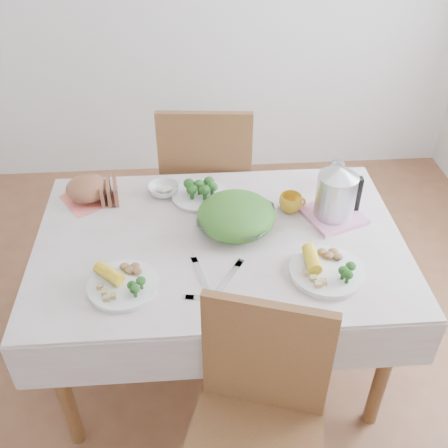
{
  "coord_description": "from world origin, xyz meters",
  "views": [
    {
      "loc": [
        -0.1,
        -1.65,
        2.12
      ],
      "look_at": [
        0.02,
        0.02,
        0.82
      ],
      "focal_mm": 42.0,
      "sensor_mm": 36.0,
      "label": 1
    }
  ],
  "objects": [
    {
      "name": "chair_far",
      "position": [
        -0.01,
        0.77,
        0.46
      ],
      "size": [
        0.52,
        0.52,
        1.06
      ],
      "primitive_type": "cube",
      "rotation": [
        0.0,
        0.0,
        3.05
      ],
      "color": "brown",
      "rests_on": "floor"
    },
    {
      "name": "dinner_plate_right",
      "position": [
        0.39,
        -0.24,
        0.77
      ],
      "size": [
        0.36,
        0.36,
        0.02
      ],
      "primitive_type": "cylinder",
      "rotation": [
        0.0,
        0.0,
        -0.34
      ],
      "color": "white",
      "rests_on": "tablecloth"
    },
    {
      "name": "broccoli_plate",
      "position": [
        -0.07,
        0.29,
        0.77
      ],
      "size": [
        0.3,
        0.3,
        0.02
      ],
      "primitive_type": "cylinder",
      "rotation": [
        0.0,
        0.0,
        -0.2
      ],
      "color": "beige",
      "rests_on": "tablecloth"
    },
    {
      "name": "fork_right",
      "position": [
        0.02,
        -0.24,
        0.76
      ],
      "size": [
        0.13,
        0.19,
        0.0
      ],
      "primitive_type": "cube",
      "rotation": [
        0.0,
        0.0,
        -0.56
      ],
      "color": "silver",
      "rests_on": "tablecloth"
    },
    {
      "name": "salad_bowl",
      "position": [
        0.07,
        0.06,
        0.8
      ],
      "size": [
        0.4,
        0.4,
        0.07
      ],
      "primitive_type": "imported",
      "rotation": [
        0.0,
        0.0,
        -0.4
      ],
      "color": "white",
      "rests_on": "tablecloth"
    },
    {
      "name": "fork_left",
      "position": [
        -0.09,
        -0.21,
        0.76
      ],
      "size": [
        0.07,
        0.2,
        0.0
      ],
      "primitive_type": "cube",
      "rotation": [
        0.0,
        0.0,
        0.24
      ],
      "color": "silver",
      "rests_on": "tablecloth"
    },
    {
      "name": "electric_kettle",
      "position": [
        0.5,
        0.11,
        0.88
      ],
      "size": [
        0.19,
        0.19,
        0.24
      ],
      "primitive_type": "cylinder",
      "rotation": [
        0.0,
        0.0,
        0.16
      ],
      "color": "#B2B5BA",
      "rests_on": "pink_tray"
    },
    {
      "name": "knife",
      "position": [
        -0.05,
        -0.34,
        0.76
      ],
      "size": [
        0.2,
        0.06,
        0.0
      ],
      "primitive_type": "cube",
      "rotation": [
        0.0,
        0.0,
        1.41
      ],
      "color": "silver",
      "rests_on": "tablecloth"
    },
    {
      "name": "dinner_plate_left",
      "position": [
        -0.37,
        -0.26,
        0.77
      ],
      "size": [
        0.35,
        0.35,
        0.02
      ],
      "primitive_type": "cylinder",
      "rotation": [
        0.0,
        0.0,
        0.47
      ],
      "color": "white",
      "rests_on": "tablecloth"
    },
    {
      "name": "glass_tumbler",
      "position": [
        0.56,
        0.34,
        0.83
      ],
      "size": [
        0.07,
        0.07,
        0.13
      ],
      "primitive_type": "cylinder",
      "rotation": [
        0.0,
        0.0,
        0.16
      ],
      "color": "white",
      "rests_on": "tablecloth"
    },
    {
      "name": "dining_table",
      "position": [
        0.0,
        0.0,
        0.38
      ],
      "size": [
        1.4,
        0.9,
        0.75
      ],
      "primitive_type": "cube",
      "color": "brown",
      "rests_on": "floor"
    },
    {
      "name": "floor",
      "position": [
        0.0,
        0.0,
        0.0
      ],
      "size": [
        3.6,
        3.6,
        0.0
      ],
      "primitive_type": "plane",
      "color": "brown",
      "rests_on": "ground"
    },
    {
      "name": "bread_loaf",
      "position": [
        -0.57,
        0.32,
        0.82
      ],
      "size": [
        0.23,
        0.22,
        0.11
      ],
      "primitive_type": "ellipsoid",
      "rotation": [
        0.0,
        0.0,
        0.31
      ],
      "color": "brown",
      "rests_on": "napkin"
    },
    {
      "name": "fruit_bowl",
      "position": [
        -0.23,
        0.34,
        0.78
      ],
      "size": [
        0.17,
        0.17,
        0.04
      ],
      "primitive_type": "imported",
      "rotation": [
        0.0,
        0.0,
        -0.19
      ],
      "color": "white",
      "rests_on": "tablecloth"
    },
    {
      "name": "napkin",
      "position": [
        -0.57,
        0.32,
        0.76
      ],
      "size": [
        0.28,
        0.28,
        0.0
      ],
      "primitive_type": "cube",
      "rotation": [
        0.0,
        0.0,
        0.58
      ],
      "color": "#FF7364",
      "rests_on": "tablecloth"
    },
    {
      "name": "pink_tray",
      "position": [
        0.5,
        0.11,
        0.77
      ],
      "size": [
        0.3,
        0.3,
        0.02
      ],
      "primitive_type": "cube",
      "rotation": [
        0.0,
        0.0,
        0.37
      ],
      "color": "pink",
      "rests_on": "tablecloth"
    },
    {
      "name": "yellow_mug",
      "position": [
        0.32,
        0.17,
        0.8
      ],
      "size": [
        0.11,
        0.11,
        0.08
      ],
      "primitive_type": "imported",
      "rotation": [
        0.0,
        0.0,
        0.16
      ],
      "color": "yellow",
      "rests_on": "tablecloth"
    },
    {
      "name": "tablecloth",
      "position": [
        0.0,
        0.0,
        0.76
      ],
      "size": [
        1.5,
        1.0,
        0.01
      ],
      "primitive_type": "cube",
      "color": "beige",
      "rests_on": "dining_table"
    }
  ]
}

